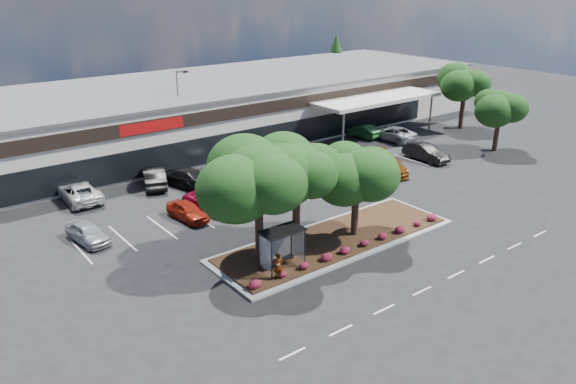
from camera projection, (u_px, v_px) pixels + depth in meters
ground at (398, 254)px, 37.04m from camera, size 160.00×160.00×0.00m
retail_store at (166, 114)px, 61.05m from camera, size 80.40×25.20×6.25m
landscape_island at (335, 240)px, 38.82m from camera, size 18.00×6.00×0.26m
lane_markings at (298, 207)px, 44.67m from camera, size 33.12×20.06×0.01m
shrub_row at (357, 245)px, 37.12m from camera, size 17.00×0.80×0.50m
bus_shelter at (281, 237)px, 34.13m from camera, size 2.75×1.55×2.59m
island_tree_west at (259, 203)px, 34.31m from camera, size 7.20×7.20×7.89m
island_tree_mid at (296, 192)px, 36.92m from camera, size 6.60×6.60×7.32m
island_tree_east at (356, 191)px, 38.24m from camera, size 5.80×5.80×6.50m
tree_east_near at (498, 120)px, 58.08m from camera, size 5.60×5.60×6.51m
tree_east_far at (464, 97)px, 66.65m from camera, size 6.40×6.40×7.62m
conifer_north_east at (336, 64)px, 87.36m from camera, size 3.96×3.96×9.00m
person_waiting at (278, 266)px, 33.23m from camera, size 0.70×0.56×1.70m
light_pole at (181, 120)px, 55.75m from camera, size 1.43×0.50×8.74m
car_0 at (88, 233)px, 38.55m from camera, size 2.28×4.31×1.40m
car_1 at (187, 211)px, 42.20m from camera, size 2.02×4.17×1.37m
car_2 at (212, 202)px, 43.81m from camera, size 3.50×5.48×1.41m
car_3 at (283, 183)px, 47.70m from camera, size 3.38×5.77×1.57m
car_4 at (281, 192)px, 45.72m from camera, size 2.34×4.38×1.42m
car_6 at (382, 166)px, 51.92m from camera, size 2.79×5.06×1.63m
car_7 at (387, 164)px, 52.38m from camera, size 4.41×6.20×1.67m
car_8 at (426, 152)px, 55.83m from camera, size 1.89×5.02×1.64m
car_9 at (79, 192)px, 45.63m from camera, size 2.65×5.61×1.55m
car_10 at (184, 177)px, 49.15m from camera, size 3.50×5.79×1.57m
car_11 at (154, 177)px, 48.90m from camera, size 3.50×5.54×1.72m
car_12 at (240, 172)px, 50.78m from camera, size 2.58×4.97×1.34m
car_13 at (268, 166)px, 52.27m from camera, size 3.04×4.35×1.36m
car_14 at (291, 146)px, 58.21m from camera, size 3.17×5.18×1.40m
car_15 at (317, 154)px, 55.32m from camera, size 3.40×5.02×1.59m
car_16 at (362, 131)px, 63.88m from camera, size 1.99×4.66×1.49m
car_17 at (392, 133)px, 62.86m from camera, size 2.91×5.86×1.60m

